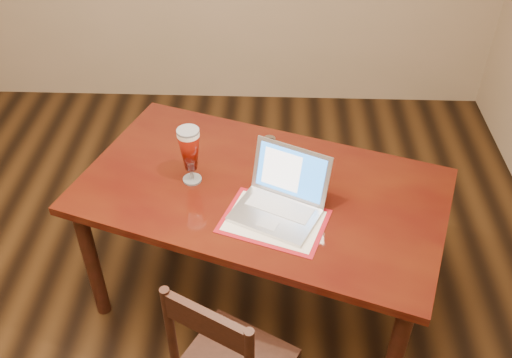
{
  "coord_description": "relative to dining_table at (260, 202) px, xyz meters",
  "views": [
    {
      "loc": [
        0.58,
        -1.62,
        2.52
      ],
      "look_at": [
        0.51,
        0.34,
        0.89
      ],
      "focal_mm": 40.0,
      "sensor_mm": 36.0,
      "label": 1
    }
  ],
  "objects": [
    {
      "name": "dining_table",
      "position": [
        0.0,
        0.0,
        0.0
      ],
      "size": [
        1.9,
        1.45,
        1.08
      ],
      "rotation": [
        0.0,
        0.0,
        -0.33
      ],
      "color": "#451609",
      "rests_on": "ground"
    },
    {
      "name": "room_shell",
      "position": [
        -0.52,
        -0.4,
        1.06
      ],
      "size": [
        4.51,
        5.01,
        2.71
      ],
      "color": "tan",
      "rests_on": "ground"
    },
    {
      "name": "ground",
      "position": [
        -0.52,
        -0.4,
        -0.71
      ],
      "size": [
        5.0,
        5.0,
        0.0
      ],
      "primitive_type": "plane",
      "color": "black",
      "rests_on": "ground"
    }
  ]
}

